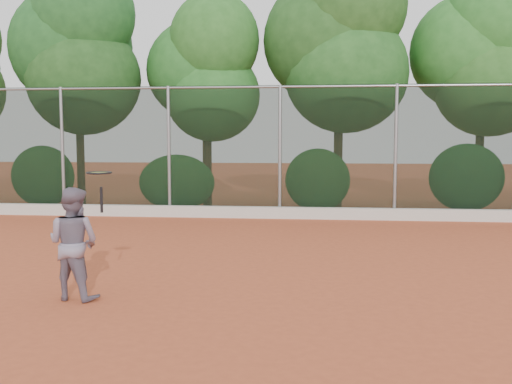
# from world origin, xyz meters

# --- Properties ---
(ground) EXTENTS (80.00, 80.00, 0.00)m
(ground) POSITION_xyz_m (0.00, 0.00, 0.00)
(ground) COLOR #B24C2A
(ground) RESTS_ON ground
(concrete_curb) EXTENTS (24.00, 0.20, 0.30)m
(concrete_curb) POSITION_xyz_m (0.00, 6.82, 0.15)
(concrete_curb) COLOR beige
(concrete_curb) RESTS_ON ground
(tennis_player) EXTENTS (0.82, 0.69, 1.48)m
(tennis_player) POSITION_xyz_m (-2.20, -0.99, 0.74)
(tennis_player) COLOR slate
(tennis_player) RESTS_ON ground
(chainlink_fence) EXTENTS (24.09, 0.09, 3.50)m
(chainlink_fence) POSITION_xyz_m (-0.00, 7.00, 1.86)
(chainlink_fence) COLOR black
(chainlink_fence) RESTS_ON ground
(foliage_backdrop) EXTENTS (23.70, 3.63, 7.55)m
(foliage_backdrop) POSITION_xyz_m (-0.55, 8.98, 4.40)
(foliage_backdrop) COLOR #472A1B
(foliage_backdrop) RESTS_ON ground
(tennis_racket) EXTENTS (0.37, 0.37, 0.53)m
(tennis_racket) POSITION_xyz_m (-1.78, -1.11, 1.64)
(tennis_racket) COLOR black
(tennis_racket) RESTS_ON ground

